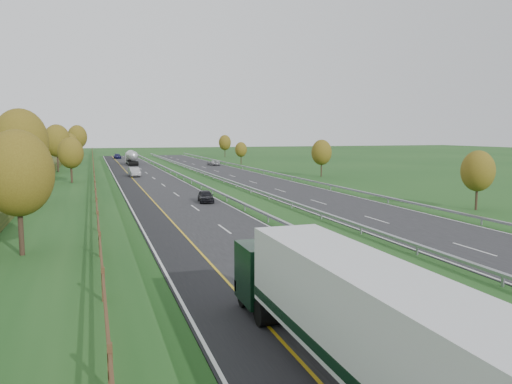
{
  "coord_description": "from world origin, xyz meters",
  "views": [
    {
      "loc": [
        -8.72,
        -15.33,
        7.74
      ],
      "look_at": [
        5.89,
        28.98,
        2.2
      ],
      "focal_mm": 35.0,
      "sensor_mm": 36.0,
      "label": 1
    }
  ],
  "objects_px": {
    "car_dark_near": "(206,196)",
    "car_oncoming": "(214,163)",
    "car_silver_mid": "(134,172)",
    "car_small_far": "(117,156)",
    "road_tanker": "(132,157)",
    "box_lorry": "(352,317)"
  },
  "relations": [
    {
      "from": "car_dark_near",
      "to": "car_oncoming",
      "type": "bearing_deg",
      "value": 82.03
    },
    {
      "from": "car_silver_mid",
      "to": "car_small_far",
      "type": "distance_m",
      "value": 64.95
    },
    {
      "from": "road_tanker",
      "to": "car_small_far",
      "type": "distance_m",
      "value": 30.36
    },
    {
      "from": "box_lorry",
      "to": "car_oncoming",
      "type": "relative_size",
      "value": 3.55
    },
    {
      "from": "car_small_far",
      "to": "road_tanker",
      "type": "bearing_deg",
      "value": -87.79
    },
    {
      "from": "car_small_far",
      "to": "car_dark_near",
      "type": "bearing_deg",
      "value": -88.89
    },
    {
      "from": "car_oncoming",
      "to": "car_silver_mid",
      "type": "bearing_deg",
      "value": 48.69
    },
    {
      "from": "box_lorry",
      "to": "car_silver_mid",
      "type": "relative_size",
      "value": 3.34
    },
    {
      "from": "road_tanker",
      "to": "car_oncoming",
      "type": "distance_m",
      "value": 20.47
    },
    {
      "from": "box_lorry",
      "to": "car_oncoming",
      "type": "bearing_deg",
      "value": 78.81
    },
    {
      "from": "road_tanker",
      "to": "car_dark_near",
      "type": "relative_size",
      "value": 2.84
    },
    {
      "from": "car_silver_mid",
      "to": "road_tanker",
      "type": "bearing_deg",
      "value": 82.41
    },
    {
      "from": "box_lorry",
      "to": "car_dark_near",
      "type": "bearing_deg",
      "value": 83.4
    },
    {
      "from": "box_lorry",
      "to": "car_small_far",
      "type": "distance_m",
      "value": 143.04
    },
    {
      "from": "box_lorry",
      "to": "car_oncoming",
      "type": "xyz_separation_m",
      "value": [
        20.53,
        103.8,
        -1.65
      ]
    },
    {
      "from": "road_tanker",
      "to": "car_silver_mid",
      "type": "distance_m",
      "value": 34.76
    },
    {
      "from": "road_tanker",
      "to": "car_silver_mid",
      "type": "xyz_separation_m",
      "value": [
        -2.2,
        -34.67,
        -1.02
      ]
    },
    {
      "from": "car_dark_near",
      "to": "car_oncoming",
      "type": "distance_m",
      "value": 64.05
    },
    {
      "from": "road_tanker",
      "to": "car_dark_near",
      "type": "xyz_separation_m",
      "value": [
        2.66,
        -71.05,
        -1.15
      ]
    },
    {
      "from": "car_small_far",
      "to": "box_lorry",
      "type": "bearing_deg",
      "value": -91.58
    },
    {
      "from": "road_tanker",
      "to": "car_dark_near",
      "type": "distance_m",
      "value": 71.11
    },
    {
      "from": "car_oncoming",
      "to": "road_tanker",
      "type": "bearing_deg",
      "value": -28.66
    }
  ]
}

